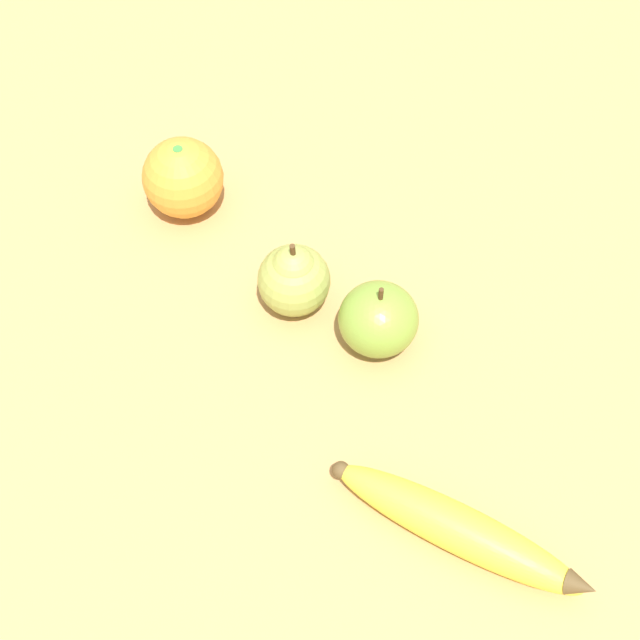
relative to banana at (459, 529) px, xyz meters
The scene contains 5 objects.
ground_plane 0.13m from the banana, 156.66° to the left, with size 3.00×3.00×0.00m, color tan.
banana is the anchor object (origin of this frame).
orange 0.43m from the banana, 146.06° to the left, with size 0.08×0.08×0.08m.
pear 0.27m from the banana, 141.22° to the left, with size 0.07×0.07×0.09m.
apple 0.20m from the banana, 128.32° to the left, with size 0.07×0.07×0.08m.
Camera 1 is at (0.11, -0.33, 0.69)m, focal length 50.00 mm.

